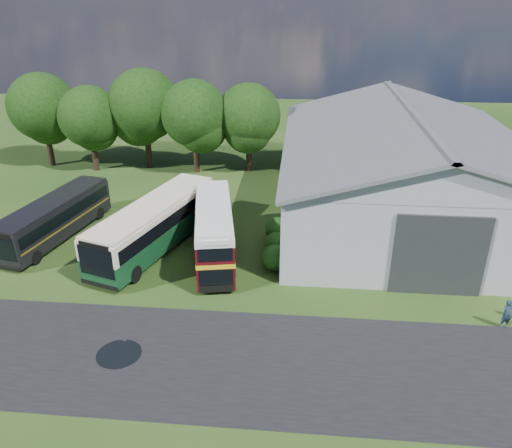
# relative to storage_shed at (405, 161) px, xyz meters

# --- Properties ---
(ground) EXTENTS (120.00, 120.00, 0.00)m
(ground) POSITION_rel_storage_shed_xyz_m (-15.00, -15.98, -4.17)
(ground) COLOR #1D3A12
(ground) RESTS_ON ground
(asphalt_road) EXTENTS (60.00, 8.00, 0.02)m
(asphalt_road) POSITION_rel_storage_shed_xyz_m (-12.00, -18.98, -4.17)
(asphalt_road) COLOR black
(asphalt_road) RESTS_ON ground
(puddle) EXTENTS (2.20, 2.20, 0.01)m
(puddle) POSITION_rel_storage_shed_xyz_m (-16.50, -18.98, -4.17)
(puddle) COLOR black
(puddle) RESTS_ON ground
(storage_shed) EXTENTS (18.80, 24.80, 8.15)m
(storage_shed) POSITION_rel_storage_shed_xyz_m (0.00, 0.00, 0.00)
(storage_shed) COLOR gray
(storage_shed) RESTS_ON ground
(tree_left_a) EXTENTS (6.46, 6.46, 9.12)m
(tree_left_a) POSITION_rel_storage_shed_xyz_m (-33.00, 8.52, 1.71)
(tree_left_a) COLOR black
(tree_left_a) RESTS_ON ground
(tree_left_b) EXTENTS (5.78, 5.78, 8.16)m
(tree_left_b) POSITION_rel_storage_shed_xyz_m (-28.00, 7.52, 1.09)
(tree_left_b) COLOR black
(tree_left_b) RESTS_ON ground
(tree_mid) EXTENTS (6.80, 6.80, 9.60)m
(tree_mid) POSITION_rel_storage_shed_xyz_m (-23.00, 8.82, 2.02)
(tree_mid) COLOR black
(tree_mid) RESTS_ON ground
(tree_right_a) EXTENTS (6.26, 6.26, 8.83)m
(tree_right_a) POSITION_rel_storage_shed_xyz_m (-18.00, 7.82, 1.52)
(tree_right_a) COLOR black
(tree_right_a) RESTS_ON ground
(tree_right_b) EXTENTS (5.98, 5.98, 8.45)m
(tree_right_b) POSITION_rel_storage_shed_xyz_m (-13.00, 8.62, 1.27)
(tree_right_b) COLOR black
(tree_right_b) RESTS_ON ground
(shrub_front) EXTENTS (1.70, 1.70, 1.70)m
(shrub_front) POSITION_rel_storage_shed_xyz_m (-9.40, -9.98, -4.17)
(shrub_front) COLOR #194714
(shrub_front) RESTS_ON ground
(shrub_mid) EXTENTS (1.60, 1.60, 1.60)m
(shrub_mid) POSITION_rel_storage_shed_xyz_m (-9.40, -7.98, -4.17)
(shrub_mid) COLOR #194714
(shrub_mid) RESTS_ON ground
(shrub_back) EXTENTS (1.80, 1.80, 1.80)m
(shrub_back) POSITION_rel_storage_shed_xyz_m (-9.40, -5.98, -4.17)
(shrub_back) COLOR #194714
(shrub_back) RESTS_ON ground
(bus_green_single) EXTENTS (6.31, 12.35, 3.33)m
(bus_green_single) POSITION_rel_storage_shed_xyz_m (-17.65, -7.97, -2.39)
(bus_green_single) COLOR black
(bus_green_single) RESTS_ON ground
(bus_maroon_double) EXTENTS (3.90, 9.24, 3.86)m
(bus_maroon_double) POSITION_rel_storage_shed_xyz_m (-13.39, -9.09, -2.24)
(bus_maroon_double) COLOR black
(bus_maroon_double) RESTS_ON ground
(bus_dark_single) EXTENTS (4.44, 10.66, 2.87)m
(bus_dark_single) POSITION_rel_storage_shed_xyz_m (-25.14, -7.06, -2.64)
(bus_dark_single) COLOR black
(bus_dark_single) RESTS_ON ground
(visitor_a) EXTENTS (0.67, 0.51, 1.67)m
(visitor_a) POSITION_rel_storage_shed_xyz_m (3.01, -15.06, -3.33)
(visitor_a) COLOR #1D2F3F
(visitor_a) RESTS_ON ground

